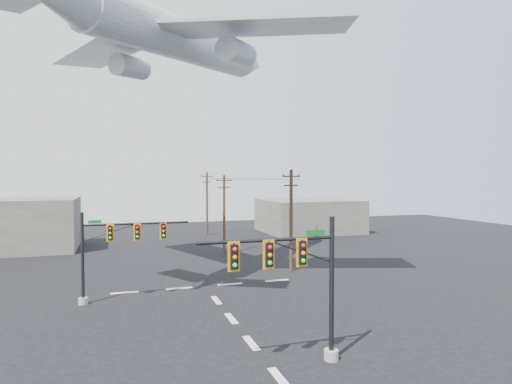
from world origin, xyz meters
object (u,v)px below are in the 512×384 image
object	(u,v)px
utility_pole_b	(224,213)
airliner	(182,41)
utility_pole_a	(291,218)
signal_mast_near	(301,282)
utility_pole_c	(207,202)
signal_mast_far	(111,250)

from	to	relation	value
utility_pole_b	airliner	world-z (taller)	airliner
utility_pole_a	airliner	size ratio (longest dim) A/B	0.36
signal_mast_near	utility_pole_a	xyz separation A→B (m)	(7.10, 18.04, 1.01)
utility_pole_a	signal_mast_near	bearing A→B (deg)	-123.01
signal_mast_near	utility_pole_c	xyz separation A→B (m)	(4.75, 44.23, 1.05)
signal_mast_near	airliner	world-z (taller)	airliner
signal_mast_near	airliner	bearing A→B (deg)	98.08
utility_pole_b	utility_pole_a	bearing A→B (deg)	-68.35
signal_mast_near	airliner	xyz separation A→B (m)	(-2.57, 18.15, 15.89)
utility_pole_b	utility_pole_c	world-z (taller)	utility_pole_c
signal_mast_far	utility_pole_b	bearing A→B (deg)	52.84
utility_pole_a	utility_pole_b	size ratio (longest dim) A/B	1.05
signal_mast_far	utility_pole_c	distance (m)	33.85
utility_pole_b	airliner	xyz separation A→B (m)	(-6.00, -10.19, 15.11)
utility_pole_c	utility_pole_b	bearing A→B (deg)	-105.77
utility_pole_a	utility_pole_c	xyz separation A→B (m)	(-2.36, 26.19, 0.04)
airliner	signal_mast_far	bearing A→B (deg)	175.55
utility_pole_c	airliner	size ratio (longest dim) A/B	0.36
utility_pole_a	utility_pole_b	bearing A→B (deg)	98.14
signal_mast_far	airliner	xyz separation A→B (m)	(5.64, 5.16, 16.13)
signal_mast_near	utility_pole_c	bearing A→B (deg)	83.88
signal_mast_near	utility_pole_c	distance (m)	44.50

